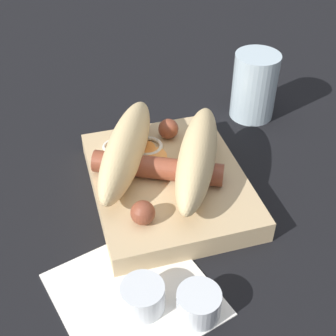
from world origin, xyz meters
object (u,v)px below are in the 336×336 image
Objects in this scene: condiment_cup_near at (143,298)px; drink_glass at (254,86)px; condiment_cup_far at (198,305)px; sausage at (157,166)px; bread_roll at (161,153)px; food_tray at (168,183)px.

drink_glass is (0.27, -0.23, 0.03)m from condiment_cup_near.
sausage is at bearing -2.28° from condiment_cup_far.
bread_roll reaches higher than sausage.
food_tray is at bearing -137.61° from bread_roll.
drink_glass is (0.30, -0.18, 0.03)m from condiment_cup_far.
condiment_cup_far is at bearing -114.42° from condiment_cup_near.
condiment_cup_near is at bearing 160.10° from sausage.
condiment_cup_near reaches higher than food_tray.
food_tray is 0.03m from sausage.
food_tray is 2.22× the size of drink_glass.
drink_glass is at bearing -40.12° from condiment_cup_near.
condiment_cup_near is 0.36m from drink_glass.
condiment_cup_near is at bearing 139.88° from drink_glass.
condiment_cup_near is (-0.15, 0.05, -0.03)m from sausage.
sausage is at bearing 76.95° from food_tray.
condiment_cup_far reaches higher than food_tray.
condiment_cup_near and condiment_cup_far have the same top height.
bread_roll is at bearing -59.82° from sausage.
bread_roll is 0.17m from condiment_cup_near.
bread_roll is 5.27× the size of condiment_cup_far.
bread_roll is 2.27× the size of drink_glass.
condiment_cup_far is at bearing 173.46° from food_tray.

